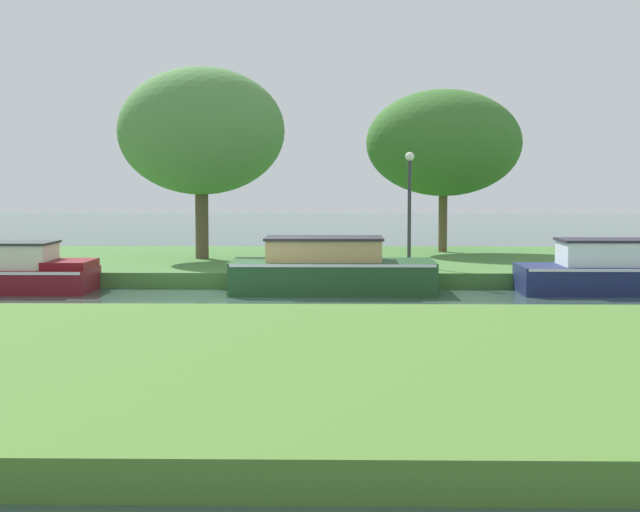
# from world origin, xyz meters

# --- Properties ---
(ground_plane) EXTENTS (120.00, 120.00, 0.00)m
(ground_plane) POSITION_xyz_m (0.00, 0.00, 0.00)
(ground_plane) COLOR #3A5348
(riverbank_far) EXTENTS (72.00, 10.00, 0.40)m
(riverbank_far) POSITION_xyz_m (0.00, 7.00, 0.20)
(riverbank_far) COLOR #447535
(riverbank_far) RESTS_ON ground_plane
(riverbank_near) EXTENTS (72.00, 10.00, 0.40)m
(riverbank_near) POSITION_xyz_m (0.00, -9.00, 0.20)
(riverbank_near) COLOR #4D792F
(riverbank_near) RESTS_ON ground_plane
(forest_barge) EXTENTS (4.95, 2.02, 1.37)m
(forest_barge) POSITION_xyz_m (1.90, 1.20, 0.57)
(forest_barge) COLOR #224B26
(forest_barge) RESTS_ON ground_plane
(maroon_narrowboat) EXTENTS (4.17, 1.86, 1.24)m
(maroon_narrowboat) POSITION_xyz_m (-6.10, 1.20, 0.53)
(maroon_narrowboat) COLOR maroon
(maroon_narrowboat) RESTS_ON ground_plane
(navy_cruiser) EXTENTS (5.05, 1.79, 1.33)m
(navy_cruiser) POSITION_xyz_m (9.00, 1.20, 0.54)
(navy_cruiser) COLOR navy
(navy_cruiser) RESTS_ON ground_plane
(willow_tree_left) EXTENTS (5.01, 3.37, 5.72)m
(willow_tree_left) POSITION_xyz_m (-2.02, 6.47, 4.21)
(willow_tree_left) COLOR brown
(willow_tree_left) RESTS_ON riverbank_far
(willow_tree_centre) EXTENTS (5.09, 3.75, 5.32)m
(willow_tree_centre) POSITION_xyz_m (5.53, 9.27, 3.97)
(willow_tree_centre) COLOR brown
(willow_tree_centre) RESTS_ON riverbank_far
(lamp_post) EXTENTS (0.24, 0.24, 3.11)m
(lamp_post) POSITION_xyz_m (4.01, 3.82, 2.34)
(lamp_post) COLOR #333338
(lamp_post) RESTS_ON riverbank_far
(mooring_post_near) EXTENTS (0.12, 0.12, 0.79)m
(mooring_post_near) POSITION_xyz_m (-5.98, 2.35, 0.80)
(mooring_post_near) COLOR #42392B
(mooring_post_near) RESTS_ON riverbank_far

